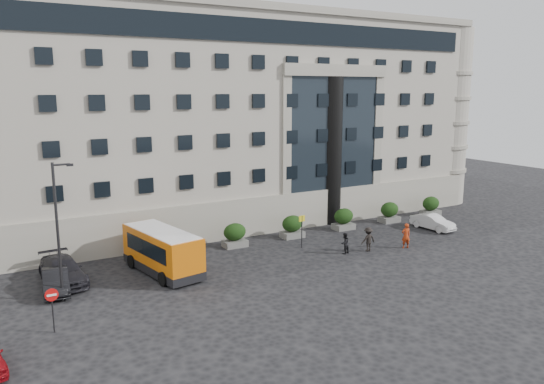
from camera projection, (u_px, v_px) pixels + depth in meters
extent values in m
plane|color=black|center=(271.00, 280.00, 33.54)|extent=(120.00, 120.00, 0.00)
cube|color=#9D978A|center=(216.00, 119.00, 53.51)|extent=(44.00, 24.00, 18.00)
cylinder|color=black|center=(332.00, 151.00, 46.92)|extent=(1.80, 1.80, 13.00)
cube|color=#51514F|center=(170.00, 254.00, 38.20)|extent=(1.80, 1.20, 0.50)
ellipsoid|color=black|center=(169.00, 241.00, 38.03)|extent=(1.80, 1.26, 1.34)
cube|color=#51514F|center=(235.00, 243.00, 40.73)|extent=(1.80, 1.20, 0.50)
ellipsoid|color=black|center=(235.00, 232.00, 40.55)|extent=(1.80, 1.26, 1.34)
cube|color=#51514F|center=(292.00, 234.00, 43.25)|extent=(1.80, 1.20, 0.50)
ellipsoid|color=black|center=(292.00, 224.00, 43.08)|extent=(1.80, 1.26, 1.34)
cube|color=#51514F|center=(343.00, 226.00, 45.78)|extent=(1.80, 1.20, 0.50)
ellipsoid|color=black|center=(344.00, 216.00, 45.61)|extent=(1.80, 1.26, 1.34)
cube|color=#51514F|center=(389.00, 219.00, 48.31)|extent=(1.80, 1.20, 0.50)
ellipsoid|color=black|center=(390.00, 209.00, 48.13)|extent=(1.80, 1.26, 1.34)
cube|color=#51514F|center=(430.00, 213.00, 50.83)|extent=(1.80, 1.20, 0.50)
ellipsoid|color=black|center=(431.00, 203.00, 50.66)|extent=(1.80, 1.26, 1.34)
cylinder|color=#262628|center=(58.00, 234.00, 29.51)|extent=(0.16, 0.16, 8.00)
cylinder|color=#262628|center=(61.00, 165.00, 28.99)|extent=(0.90, 0.12, 0.12)
cube|color=black|center=(70.00, 165.00, 29.22)|extent=(0.35, 0.18, 0.14)
cylinder|color=#262628|center=(302.00, 232.00, 40.24)|extent=(0.08, 0.08, 2.50)
cube|color=yellow|center=(302.00, 219.00, 40.04)|extent=(0.50, 0.06, 0.45)
cylinder|color=#262628|center=(53.00, 312.00, 26.16)|extent=(0.08, 0.08, 2.20)
cylinder|color=red|center=(52.00, 295.00, 25.94)|extent=(0.64, 0.05, 0.64)
cube|color=white|center=(52.00, 295.00, 25.90)|extent=(0.45, 0.04, 0.10)
cube|color=#C35A09|center=(162.00, 248.00, 34.68)|extent=(3.52, 7.13, 2.28)
cube|color=black|center=(163.00, 266.00, 34.91)|extent=(3.56, 7.18, 0.55)
cube|color=black|center=(162.00, 245.00, 34.64)|extent=(3.31, 5.67, 1.02)
cube|color=silver|center=(162.00, 232.00, 34.47)|extent=(3.34, 6.78, 0.18)
cylinder|color=black|center=(163.00, 279.00, 32.53)|extent=(0.44, 0.94, 0.90)
cylinder|color=black|center=(196.00, 271.00, 34.00)|extent=(0.44, 0.94, 0.90)
cylinder|color=black|center=(132.00, 262.00, 35.82)|extent=(0.44, 0.94, 0.90)
cylinder|color=black|center=(163.00, 255.00, 37.30)|extent=(0.44, 0.94, 0.90)
imported|color=black|center=(56.00, 281.00, 31.57)|extent=(1.81, 4.23, 1.35)
imported|color=black|center=(63.00, 271.00, 33.06)|extent=(2.59, 5.47, 1.54)
imported|color=black|center=(49.00, 247.00, 38.54)|extent=(2.39, 4.54, 1.22)
imported|color=silver|center=(433.00, 222.00, 45.69)|extent=(1.79, 4.09, 1.31)
imported|color=#A62F10|center=(406.00, 236.00, 40.26)|extent=(0.80, 0.63, 1.92)
imported|color=black|center=(345.00, 243.00, 38.88)|extent=(0.90, 0.78, 1.58)
imported|color=black|center=(368.00, 239.00, 39.49)|extent=(1.19, 0.69, 1.83)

